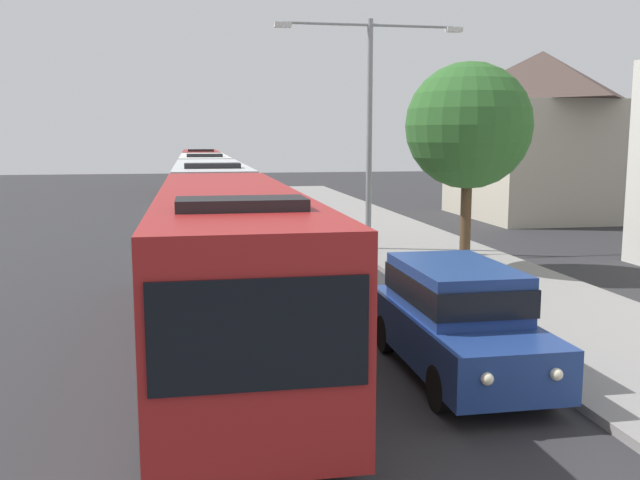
{
  "coord_description": "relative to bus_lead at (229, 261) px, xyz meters",
  "views": [
    {
      "loc": [
        -1.95,
        -0.22,
        4.02
      ],
      "look_at": [
        0.88,
        15.22,
        1.71
      ],
      "focal_mm": 39.27,
      "sensor_mm": 36.0,
      "label": 1
    }
  ],
  "objects": [
    {
      "name": "bus_second_in_line",
      "position": [
        -0.0,
        12.85,
        -0.0
      ],
      "size": [
        2.58,
        11.71,
        3.21
      ],
      "color": "silver",
      "rests_on": "ground_plane"
    },
    {
      "name": "house_distant_gabled",
      "position": [
        16.51,
        19.64,
        2.5
      ],
      "size": [
        7.33,
        8.75,
        8.22
      ],
      "color": "#BCB29E",
      "rests_on": "ground_plane"
    },
    {
      "name": "bus_middle",
      "position": [
        -0.0,
        25.9,
        -0.0
      ],
      "size": [
        2.58,
        12.33,
        3.21
      ],
      "color": "silver",
      "rests_on": "ground_plane"
    },
    {
      "name": "bus_fourth_in_line",
      "position": [
        -0.0,
        39.09,
        -0.0
      ],
      "size": [
        2.58,
        11.09,
        3.21
      ],
      "color": "maroon",
      "rests_on": "ground_plane"
    },
    {
      "name": "bus_lead",
      "position": [
        0.0,
        0.0,
        0.0
      ],
      "size": [
        2.58,
        12.37,
        3.21
      ],
      "color": "maroon",
      "rests_on": "ground_plane"
    },
    {
      "name": "roadside_tree",
      "position": [
        7.36,
        6.47,
        2.65
      ],
      "size": [
        3.7,
        3.7,
        6.06
      ],
      "color": "#4C3823",
      "rests_on": "sidewalk"
    },
    {
      "name": "streetlamp_mid",
      "position": [
        5.4,
        10.49,
        3.32
      ],
      "size": [
        6.5,
        0.28,
        7.82
      ],
      "color": "gray",
      "rests_on": "sidewalk"
    },
    {
      "name": "white_suv",
      "position": [
        3.7,
        -2.21,
        -0.66
      ],
      "size": [
        1.86,
        4.86,
        1.9
      ],
      "color": "navy",
      "rests_on": "ground_plane"
    }
  ]
}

